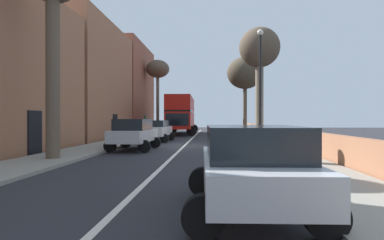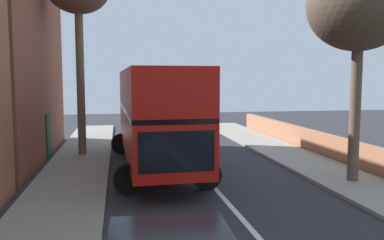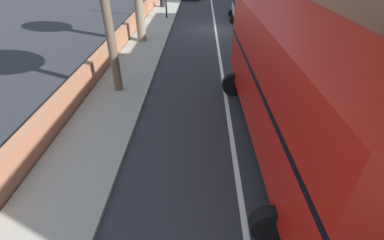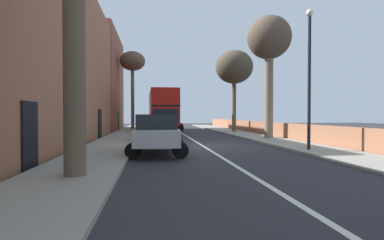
{
  "view_description": "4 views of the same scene",
  "coord_description": "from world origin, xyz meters",
  "px_view_note": "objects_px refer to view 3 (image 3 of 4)",
  "views": [
    {
      "loc": [
        1.81,
        -20.08,
        1.73
      ],
      "look_at": [
        -0.2,
        9.96,
        1.59
      ],
      "focal_mm": 29.38,
      "sensor_mm": 36.0,
      "label": 1
    },
    {
      "loc": [
        -3.15,
        -1.79,
        3.68
      ],
      "look_at": [
        -0.88,
        10.71,
        2.39
      ],
      "focal_mm": 37.59,
      "sensor_mm": 36.0,
      "label": 2
    },
    {
      "loc": [
        1.17,
        22.15,
        5.85
      ],
      "look_at": [
        1.41,
        14.79,
        1.0
      ],
      "focal_mm": 25.28,
      "sensor_mm": 36.0,
      "label": 3
    },
    {
      "loc": [
        -2.72,
        -15.48,
        1.68
      ],
      "look_at": [
        0.85,
        10.34,
        1.23
      ],
      "focal_mm": 26.97,
      "sensor_mm": 36.0,
      "label": 4
    }
  ],
  "objects_px": {
    "double_decker_bus": "(295,81)",
    "litter_bin_right": "(162,1)",
    "parked_car_silver_left_2": "(243,9)",
    "parked_car_silver_left_1": "(255,29)"
  },
  "relations": [
    {
      "from": "double_decker_bus",
      "to": "litter_bin_right",
      "type": "relative_size",
      "value": 9.95
    },
    {
      "from": "double_decker_bus",
      "to": "litter_bin_right",
      "type": "xyz_separation_m",
      "value": [
        7.0,
        -23.02,
        -1.69
      ]
    },
    {
      "from": "double_decker_bus",
      "to": "parked_car_silver_left_2",
      "type": "relative_size",
      "value": 2.55
    },
    {
      "from": "double_decker_bus",
      "to": "parked_car_silver_left_2",
      "type": "distance_m",
      "value": 17.9
    },
    {
      "from": "double_decker_bus",
      "to": "parked_car_silver_left_2",
      "type": "height_order",
      "value": "double_decker_bus"
    },
    {
      "from": "parked_car_silver_left_2",
      "to": "litter_bin_right",
      "type": "bearing_deg",
      "value": -33.67
    },
    {
      "from": "parked_car_silver_left_1",
      "to": "parked_car_silver_left_2",
      "type": "height_order",
      "value": "parked_car_silver_left_2"
    },
    {
      "from": "parked_car_silver_left_2",
      "to": "double_decker_bus",
      "type": "bearing_deg",
      "value": 87.42
    },
    {
      "from": "parked_car_silver_left_2",
      "to": "litter_bin_right",
      "type": "relative_size",
      "value": 3.91
    },
    {
      "from": "double_decker_bus",
      "to": "parked_car_silver_left_1",
      "type": "height_order",
      "value": "double_decker_bus"
    }
  ]
}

